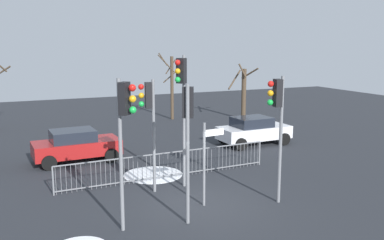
{
  "coord_description": "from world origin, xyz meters",
  "views": [
    {
      "loc": [
        -5.7,
        -12.24,
        5.31
      ],
      "look_at": [
        0.8,
        2.54,
        2.39
      ],
      "focal_mm": 39.96,
      "sensor_mm": 36.0,
      "label": 1
    }
  ],
  "objects_px": {
    "car_white_far": "(253,130)",
    "bare_tree_left": "(171,85)",
    "traffic_light_foreground_left": "(277,111)",
    "direction_sign_post": "(206,159)",
    "car_red_trailing": "(76,145)",
    "traffic_light_foreground_right": "(149,110)",
    "traffic_light_rear_left": "(188,122)",
    "traffic_light_mid_left": "(182,92)",
    "bare_tree_right": "(243,92)",
    "traffic_light_rear_right": "(124,121)"
  },
  "relations": [
    {
      "from": "traffic_light_rear_left",
      "to": "bare_tree_right",
      "type": "bearing_deg",
      "value": 81.45
    },
    {
      "from": "traffic_light_mid_left",
      "to": "bare_tree_right",
      "type": "relative_size",
      "value": 1.25
    },
    {
      "from": "direction_sign_post",
      "to": "traffic_light_rear_right",
      "type": "bearing_deg",
      "value": -168.74
    },
    {
      "from": "traffic_light_foreground_right",
      "to": "traffic_light_mid_left",
      "type": "height_order",
      "value": "traffic_light_mid_left"
    },
    {
      "from": "traffic_light_rear_left",
      "to": "bare_tree_left",
      "type": "relative_size",
      "value": 0.9
    },
    {
      "from": "traffic_light_foreground_right",
      "to": "traffic_light_mid_left",
      "type": "distance_m",
      "value": 1.39
    },
    {
      "from": "car_white_far",
      "to": "car_red_trailing",
      "type": "height_order",
      "value": "same"
    },
    {
      "from": "traffic_light_mid_left",
      "to": "traffic_light_foreground_left",
      "type": "xyz_separation_m",
      "value": [
        2.24,
        -2.72,
        -0.44
      ]
    },
    {
      "from": "traffic_light_foreground_left",
      "to": "bare_tree_right",
      "type": "distance_m",
      "value": 16.13
    },
    {
      "from": "traffic_light_foreground_right",
      "to": "direction_sign_post",
      "type": "height_order",
      "value": "traffic_light_foreground_right"
    },
    {
      "from": "bare_tree_right",
      "to": "car_white_far",
      "type": "bearing_deg",
      "value": -116.4
    },
    {
      "from": "direction_sign_post",
      "to": "bare_tree_right",
      "type": "relative_size",
      "value": 0.71
    },
    {
      "from": "traffic_light_rear_right",
      "to": "traffic_light_foreground_left",
      "type": "xyz_separation_m",
      "value": [
        5.14,
        0.16,
        -0.08
      ]
    },
    {
      "from": "traffic_light_foreground_left",
      "to": "direction_sign_post",
      "type": "height_order",
      "value": "traffic_light_foreground_left"
    },
    {
      "from": "bare_tree_left",
      "to": "traffic_light_foreground_right",
      "type": "bearing_deg",
      "value": -113.97
    },
    {
      "from": "traffic_light_mid_left",
      "to": "traffic_light_rear_right",
      "type": "height_order",
      "value": "traffic_light_mid_left"
    },
    {
      "from": "traffic_light_rear_right",
      "to": "bare_tree_right",
      "type": "height_order",
      "value": "traffic_light_rear_right"
    },
    {
      "from": "traffic_light_mid_left",
      "to": "traffic_light_foreground_left",
      "type": "bearing_deg",
      "value": -176.1
    },
    {
      "from": "traffic_light_foreground_left",
      "to": "direction_sign_post",
      "type": "xyz_separation_m",
      "value": [
        -2.22,
        0.73,
        -1.56
      ]
    },
    {
      "from": "car_red_trailing",
      "to": "traffic_light_foreground_left",
      "type": "bearing_deg",
      "value": -58.89
    },
    {
      "from": "traffic_light_foreground_right",
      "to": "direction_sign_post",
      "type": "xyz_separation_m",
      "value": [
        1.28,
        -1.95,
        -1.41
      ]
    },
    {
      "from": "traffic_light_mid_left",
      "to": "car_red_trailing",
      "type": "xyz_separation_m",
      "value": [
        -3.07,
        5.15,
        -2.81
      ]
    },
    {
      "from": "traffic_light_rear_left",
      "to": "car_white_far",
      "type": "distance_m",
      "value": 10.76
    },
    {
      "from": "traffic_light_mid_left",
      "to": "traffic_light_rear_left",
      "type": "xyz_separation_m",
      "value": [
        -1.03,
        -2.94,
        -0.51
      ]
    },
    {
      "from": "traffic_light_foreground_right",
      "to": "car_red_trailing",
      "type": "height_order",
      "value": "traffic_light_foreground_right"
    },
    {
      "from": "traffic_light_rear_right",
      "to": "traffic_light_foreground_right",
      "type": "bearing_deg",
      "value": -165.75
    },
    {
      "from": "traffic_light_foreground_left",
      "to": "car_red_trailing",
      "type": "bearing_deg",
      "value": 43.98
    },
    {
      "from": "traffic_light_rear_left",
      "to": "traffic_light_foreground_right",
      "type": "bearing_deg",
      "value": 121.74
    },
    {
      "from": "car_white_far",
      "to": "bare_tree_left",
      "type": "xyz_separation_m",
      "value": [
        -1.24,
        8.83,
        1.65
      ]
    },
    {
      "from": "direction_sign_post",
      "to": "car_red_trailing",
      "type": "bearing_deg",
      "value": 107.65
    },
    {
      "from": "traffic_light_mid_left",
      "to": "bare_tree_right",
      "type": "xyz_separation_m",
      "value": [
        9.47,
        11.66,
        -1.62
      ]
    },
    {
      "from": "car_red_trailing",
      "to": "bare_tree_right",
      "type": "bearing_deg",
      "value": 24.48
    },
    {
      "from": "car_white_far",
      "to": "bare_tree_right",
      "type": "distance_m",
      "value": 7.74
    },
    {
      "from": "traffic_light_mid_left",
      "to": "direction_sign_post",
      "type": "relative_size",
      "value": 1.75
    },
    {
      "from": "traffic_light_rear_left",
      "to": "traffic_light_foreground_left",
      "type": "bearing_deg",
      "value": 31.16
    },
    {
      "from": "traffic_light_foreground_left",
      "to": "traffic_light_rear_left",
      "type": "xyz_separation_m",
      "value": [
        -3.27,
        -0.23,
        -0.07
      ]
    },
    {
      "from": "direction_sign_post",
      "to": "bare_tree_right",
      "type": "distance_m",
      "value": 16.6
    },
    {
      "from": "traffic_light_mid_left",
      "to": "traffic_light_foreground_left",
      "type": "distance_m",
      "value": 3.55
    },
    {
      "from": "bare_tree_right",
      "to": "direction_sign_post",
      "type": "bearing_deg",
      "value": -124.7
    },
    {
      "from": "traffic_light_foreground_left",
      "to": "bare_tree_left",
      "type": "xyz_separation_m",
      "value": [
        2.58,
        16.36,
        -0.72
      ]
    },
    {
      "from": "traffic_light_rear_right",
      "to": "car_red_trailing",
      "type": "bearing_deg",
      "value": -134.54
    },
    {
      "from": "traffic_light_foreground_left",
      "to": "bare_tree_right",
      "type": "xyz_separation_m",
      "value": [
        7.23,
        14.38,
        -1.18
      ]
    },
    {
      "from": "traffic_light_foreground_right",
      "to": "traffic_light_rear_right",
      "type": "xyz_separation_m",
      "value": [
        -1.63,
        -2.84,
        0.22
      ]
    },
    {
      "from": "traffic_light_foreground_left",
      "to": "traffic_light_mid_left",
      "type": "bearing_deg",
      "value": 49.49
    },
    {
      "from": "car_white_far",
      "to": "bare_tree_left",
      "type": "height_order",
      "value": "bare_tree_left"
    },
    {
      "from": "traffic_light_foreground_right",
      "to": "car_red_trailing",
      "type": "distance_m",
      "value": 5.93
    },
    {
      "from": "traffic_light_rear_right",
      "to": "bare_tree_right",
      "type": "bearing_deg",
      "value": -176.21
    },
    {
      "from": "traffic_light_mid_left",
      "to": "car_red_trailing",
      "type": "distance_m",
      "value": 6.62
    },
    {
      "from": "traffic_light_mid_left",
      "to": "traffic_light_rear_left",
      "type": "relative_size",
      "value": 1.17
    },
    {
      "from": "car_white_far",
      "to": "car_red_trailing",
      "type": "distance_m",
      "value": 9.15
    }
  ]
}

